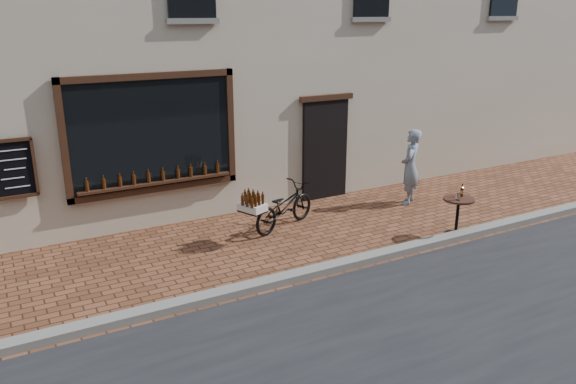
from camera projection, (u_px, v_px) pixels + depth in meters
name	position (u px, v px, depth m)	size (l,w,h in m)	color
ground	(338.00, 275.00, 8.96)	(90.00, 90.00, 0.00)	#532D1B
kerb	(331.00, 267.00, 9.11)	(90.00, 0.25, 0.12)	slate
cargo_bicycle	(283.00, 206.00, 10.80)	(1.94, 1.21, 0.92)	black
bistro_table	(458.00, 209.00, 10.39)	(0.58, 0.58, 0.99)	black
pedestrian	(410.00, 167.00, 12.09)	(0.60, 0.39, 1.64)	gray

